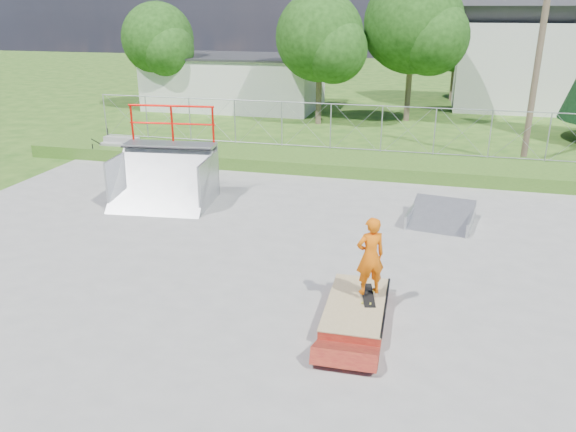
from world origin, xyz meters
name	(u,v)px	position (x,y,z in m)	size (l,w,h in m)	color
ground	(249,272)	(0.00, 0.00, 0.00)	(120.00, 120.00, 0.00)	#265117
concrete_pad	(249,271)	(0.00, 0.00, 0.02)	(20.00, 16.00, 0.04)	gray
grass_berm	(325,161)	(0.00, 9.50, 0.25)	(24.00, 3.00, 0.50)	#265117
grind_box	(356,310)	(2.72, -1.46, 0.18)	(1.20, 2.40, 0.35)	maroon
quarter_pipe	(161,160)	(-4.04, 3.89, 1.46)	(2.92, 2.47, 2.92)	#9C9FA4
flat_bank_ramp	(441,216)	(4.33, 4.26, 0.26)	(1.72, 1.83, 0.53)	#9C9FA4
skateboard	(368,296)	(2.92, -1.21, 0.40)	(0.22, 0.80, 0.02)	black
skater	(370,259)	(2.92, -1.21, 1.20)	(0.58, 0.38, 1.60)	#E45F08
concrete_stairs	(117,149)	(-8.50, 8.70, 0.40)	(1.50, 1.60, 0.80)	gray
chain_link_fence	(331,126)	(0.00, 10.50, 1.40)	(20.00, 0.06, 1.80)	#989CA1
utility_building_flat	(236,82)	(-8.00, 22.00, 1.50)	(10.00, 6.00, 3.00)	beige
gable_house	(528,43)	(9.00, 26.00, 3.84)	(8.40, 6.08, 8.94)	beige
utility_pole	(538,59)	(7.50, 12.00, 4.00)	(0.24, 0.24, 8.00)	brown
tree_left_near	(324,41)	(-1.75, 17.83, 4.24)	(4.76, 4.48, 6.65)	brown
tree_center	(418,28)	(2.78, 19.81, 4.85)	(5.44, 5.12, 7.60)	brown
tree_left_far	(161,42)	(-11.77, 19.85, 3.94)	(4.42, 4.16, 6.18)	brown
tree_back_mid	(460,44)	(5.21, 27.86, 3.63)	(4.08, 3.84, 5.70)	brown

